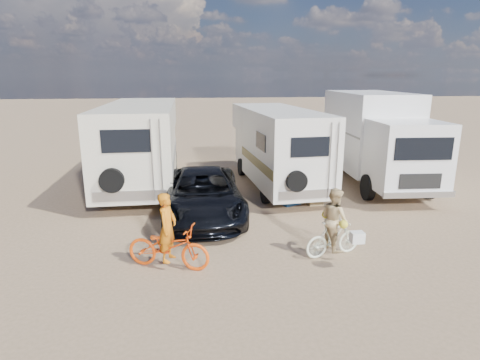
{
  "coord_description": "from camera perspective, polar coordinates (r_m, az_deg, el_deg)",
  "views": [
    {
      "loc": [
        -3.12,
        -8.08,
        4.18
      ],
      "look_at": [
        -1.76,
        2.81,
        1.3
      ],
      "focal_mm": 29.89,
      "sensor_mm": 36.0,
      "label": 1
    }
  ],
  "objects": [
    {
      "name": "ground",
      "position": [
        9.62,
        12.83,
        -11.46
      ],
      "size": [
        140.0,
        140.0,
        0.0
      ],
      "primitive_type": "plane",
      "color": "#96795A",
      "rests_on": "ground"
    },
    {
      "name": "rv_main",
      "position": [
        15.3,
        5.38,
        4.49
      ],
      "size": [
        2.71,
        6.75,
        2.97
      ],
      "primitive_type": null,
      "rotation": [
        0.0,
        0.0,
        0.08
      ],
      "color": "white",
      "rests_on": "ground"
    },
    {
      "name": "rv_left",
      "position": [
        16.08,
        -13.85,
        4.91
      ],
      "size": [
        2.63,
        8.18,
        3.12
      ],
      "primitive_type": null,
      "rotation": [
        0.0,
        0.0,
        0.01
      ],
      "color": "beige",
      "rests_on": "ground"
    },
    {
      "name": "box_truck",
      "position": [
        16.44,
        19.08,
        5.45
      ],
      "size": [
        2.82,
        7.01,
        3.53
      ],
      "primitive_type": null,
      "rotation": [
        0.0,
        0.0,
        -0.06
      ],
      "color": "white",
      "rests_on": "ground"
    },
    {
      "name": "dark_suv",
      "position": [
        12.17,
        -5.31,
        -1.97
      ],
      "size": [
        2.34,
        5.04,
        1.4
      ],
      "primitive_type": "imported",
      "rotation": [
        0.0,
        0.0,
        0.0
      ],
      "color": "black",
      "rests_on": "ground"
    },
    {
      "name": "bike_man",
      "position": [
        9.12,
        -10.19,
        -9.35
      ],
      "size": [
        2.02,
        1.28,
        1.0
      ],
      "primitive_type": "imported",
      "rotation": [
        0.0,
        0.0,
        1.22
      ],
      "color": "#E94809",
      "rests_on": "ground"
    },
    {
      "name": "bike_woman",
      "position": [
        9.81,
        13.16,
        -8.11
      ],
      "size": [
        1.52,
        0.78,
        0.88
      ],
      "primitive_type": "imported",
      "rotation": [
        0.0,
        0.0,
        1.83
      ],
      "color": "silver",
      "rests_on": "ground"
    },
    {
      "name": "rider_man",
      "position": [
        9.01,
        -10.27,
        -7.73
      ],
      "size": [
        0.54,
        0.66,
        1.56
      ],
      "primitive_type": "imported",
      "rotation": [
        0.0,
        0.0,
        1.22
      ],
      "color": "#C8690F",
      "rests_on": "ground"
    },
    {
      "name": "rider_woman",
      "position": [
        9.7,
        13.27,
        -6.44
      ],
      "size": [
        0.73,
        0.85,
        1.5
      ],
      "primitive_type": "imported",
      "rotation": [
        0.0,
        0.0,
        1.83
      ],
      "color": "tan",
      "rests_on": "ground"
    },
    {
      "name": "bike_parked",
      "position": [
        16.77,
        23.45,
        0.45
      ],
      "size": [
        1.54,
        1.32,
        0.8
      ],
      "primitive_type": "imported",
      "rotation": [
        0.0,
        0.0,
        0.94
      ],
      "color": "black",
      "rests_on": "ground"
    },
    {
      "name": "cooler",
      "position": [
        13.43,
        7.19,
        -2.48
      ],
      "size": [
        0.72,
        0.64,
        0.48
      ],
      "primitive_type": "cube",
      "rotation": [
        0.0,
        0.0,
        0.42
      ],
      "color": "#225091",
      "rests_on": "ground"
    },
    {
      "name": "crate",
      "position": [
        13.58,
        10.53,
        -2.63
      ],
      "size": [
        0.52,
        0.52,
        0.38
      ],
      "primitive_type": "cube",
      "rotation": [
        0.0,
        0.0,
        0.1
      ],
      "color": "#937F55",
      "rests_on": "ground"
    }
  ]
}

